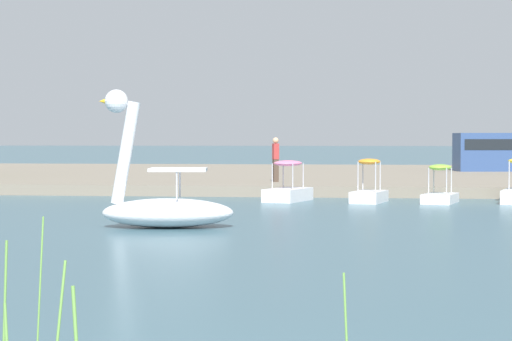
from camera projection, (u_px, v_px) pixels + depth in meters
name	position (u px, v px, depth m)	size (l,w,h in m)	color
shore_bank_far	(340.00, 176.00, 47.30)	(158.81, 27.15, 0.41)	slate
swan_boat	(163.00, 202.00, 22.65)	(3.31, 1.88, 3.30)	white
pedal_boat_pink	(288.00, 189.00, 32.01)	(1.63, 2.29, 1.39)	white
pedal_boat_orange	(369.00, 191.00, 31.34)	(1.32, 1.94, 1.46)	white
pedal_boat_lime	(440.00, 191.00, 31.08)	(1.38, 1.94, 1.28)	white
person_on_path	(276.00, 158.00, 37.20)	(0.29, 0.29, 1.75)	#47382D
parked_van	(503.00, 150.00, 49.14)	(5.11, 2.54, 1.98)	navy
reed_clump_foreground	(30.00, 324.00, 7.99)	(3.25, 1.34, 1.54)	#669942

